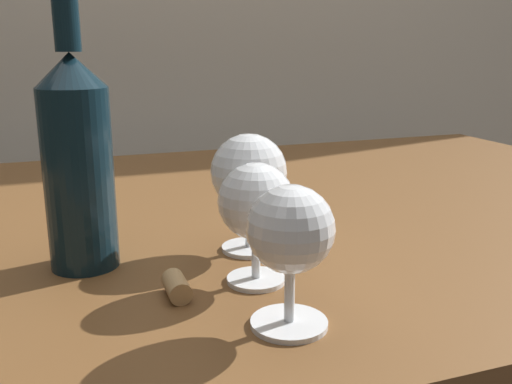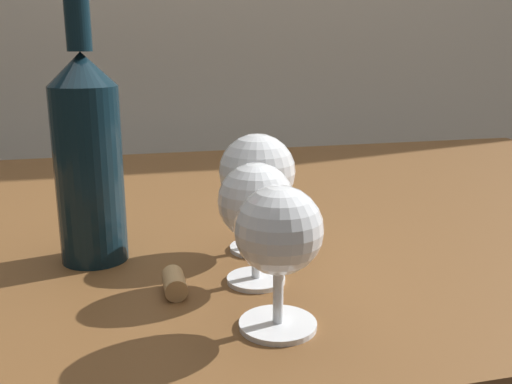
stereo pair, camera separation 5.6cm
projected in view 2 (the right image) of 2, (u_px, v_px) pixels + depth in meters
The scene contains 6 objects.
dining_table at pixel (257, 261), 0.86m from camera, with size 1.54×0.93×0.77m.
wine_glass_cabernet at pixel (279, 235), 0.47m from camera, with size 0.07×0.07×0.13m.
wine_glass_rose at pixel (256, 204), 0.56m from camera, with size 0.08×0.08×0.12m.
wine_glass_amber at pixel (257, 174), 0.65m from camera, with size 0.09×0.09×0.14m.
wine_bottle at pixel (88, 154), 0.61m from camera, with size 0.07×0.07×0.30m.
cork at pixel (174, 283), 0.55m from camera, with size 0.02×0.02×0.04m, color tan.
Camera 2 is at (-0.19, -0.78, 1.01)m, focal length 39.91 mm.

